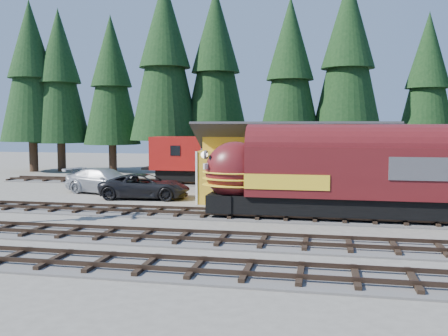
% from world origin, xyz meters
% --- Properties ---
extents(ground, '(120.00, 120.00, 0.00)m').
position_xyz_m(ground, '(0.00, 0.00, 0.00)').
color(ground, '#6B665B').
rests_on(ground, ground).
extents(track_spur, '(32.00, 3.20, 0.33)m').
position_xyz_m(track_spur, '(-10.00, 18.00, 0.06)').
color(track_spur, '#4C4947').
rests_on(track_spur, ground).
extents(depot, '(12.80, 7.00, 5.30)m').
position_xyz_m(depot, '(-0.00, 10.50, 2.96)').
color(depot, gold).
rests_on(depot, ground).
extents(conifer_backdrop, '(78.54, 24.21, 17.05)m').
position_xyz_m(conifer_backdrop, '(4.38, 24.27, 10.47)').
color(conifer_backdrop, black).
rests_on(conifer_backdrop, ground).
extents(locomotive, '(14.11, 2.81, 3.84)m').
position_xyz_m(locomotive, '(2.08, 4.00, 2.28)').
color(locomotive, black).
rests_on(locomotive, ground).
extents(caboose, '(9.31, 2.70, 4.84)m').
position_xyz_m(caboose, '(-7.80, 18.00, 2.43)').
color(caboose, black).
rests_on(caboose, ground).
extents(pickup_truck_a, '(6.38, 3.37, 1.71)m').
position_xyz_m(pickup_truck_a, '(-10.16, 9.43, 0.86)').
color(pickup_truck_a, black).
rests_on(pickup_truck_a, ground).
extents(pickup_truck_b, '(6.85, 4.17, 1.86)m').
position_xyz_m(pickup_truck_b, '(-13.96, 11.25, 0.93)').
color(pickup_truck_b, '#AFB2B7').
rests_on(pickup_truck_b, ground).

